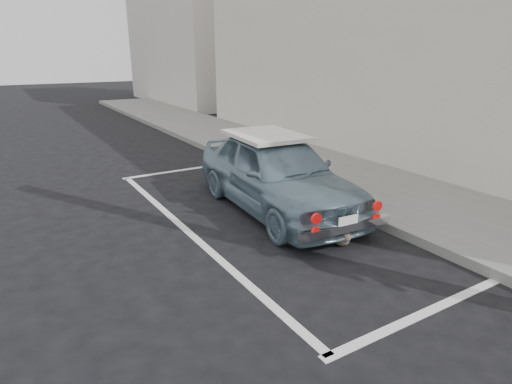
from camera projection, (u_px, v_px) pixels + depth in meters
The scene contains 9 objects.
ground at pixel (362, 304), 4.89m from camera, with size 80.00×80.00×0.00m, color black.
sidewalk at pixel (410, 200), 8.07m from camera, with size 2.80×40.00×0.15m, color slate.
shop_building at pixel (446, 19), 10.17m from camera, with size 3.50×18.00×7.00m.
building_far at pixel (186, 27), 23.00m from camera, with size 3.50×10.00×8.00m, color beige.
pline_rear at pixel (427, 312), 4.73m from camera, with size 3.00×0.12×0.01m, color silver.
pline_front at pixel (185, 170), 10.41m from camera, with size 3.00×0.12×0.01m, color silver.
pline_side at pixel (187, 230), 6.88m from camera, with size 0.12×7.00×0.01m, color silver.
retro_coupe at pixel (277, 173), 7.61m from camera, with size 1.90×4.15×1.38m.
cat at pixel (341, 237), 6.34m from camera, with size 0.31×0.51×0.28m.
Camera 1 is at (-3.24, -3.00, 2.75)m, focal length 30.00 mm.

